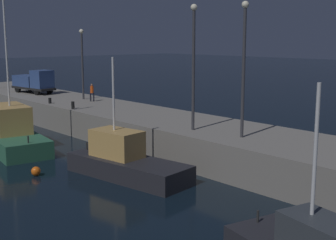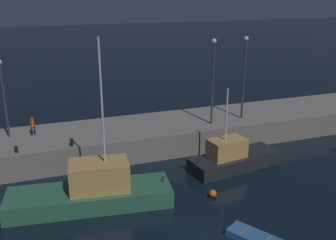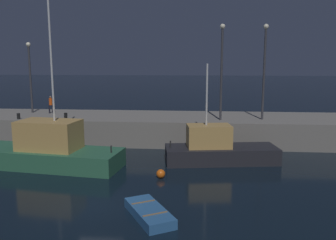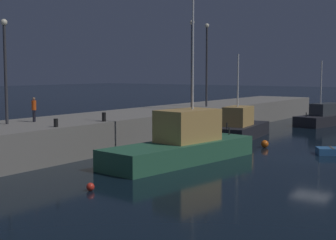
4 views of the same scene
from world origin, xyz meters
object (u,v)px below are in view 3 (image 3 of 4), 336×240
object	(u,v)px
lamp_post_west	(30,71)
bollard_west	(19,116)
mooring_buoy_near	(161,174)
bollard_central	(66,116)
lamp_post_east	(222,65)
dockworker	(51,103)
fishing_trawler_red	(44,150)
fishing_boat_orange	(218,149)
lamp_post_central	(264,65)
dinghy_red_small	(149,213)

from	to	relation	value
lamp_post_west	bollard_west	distance (m)	5.59
mooring_buoy_near	bollard_central	distance (m)	12.47
mooring_buoy_near	lamp_post_east	distance (m)	12.29
dockworker	bollard_central	xyz separation A→B (m)	(2.95, -3.84, -0.65)
lamp_post_east	lamp_post_west	bearing A→B (deg)	171.15
lamp_post_east	dockworker	size ratio (longest dim) A/B	4.82
fishing_trawler_red	mooring_buoy_near	bearing A→B (deg)	-12.46
mooring_buoy_near	lamp_post_west	size ratio (longest dim) A/B	0.08
fishing_boat_orange	bollard_west	world-z (taller)	fishing_boat_orange
bollard_central	mooring_buoy_near	bearing A→B (deg)	-41.17
mooring_buoy_near	lamp_post_central	xyz separation A→B (m)	(8.00, 9.89, 6.80)
lamp_post_central	bollard_central	distance (m)	17.88
dockworker	bollard_west	distance (m)	4.06
fishing_boat_orange	bollard_central	world-z (taller)	fishing_boat_orange
fishing_boat_orange	dinghy_red_small	world-z (taller)	fishing_boat_orange
mooring_buoy_near	bollard_west	size ratio (longest dim) A/B	1.10
bollard_west	dockworker	bearing A→B (deg)	69.13
dockworker	bollard_central	world-z (taller)	dockworker
lamp_post_west	dinghy_red_small	bearing A→B (deg)	-51.60
bollard_west	mooring_buoy_near	bearing A→B (deg)	-31.01
bollard_central	bollard_west	bearing A→B (deg)	178.63
lamp_post_east	dockworker	bearing A→B (deg)	171.03
dockworker	lamp_post_west	bearing A→B (deg)	172.11
fishing_boat_orange	lamp_post_east	bearing A→B (deg)	85.04
mooring_buoy_near	lamp_post_central	distance (m)	14.42
lamp_post_east	bollard_west	bearing A→B (deg)	-176.38
fishing_trawler_red	bollard_central	size ratio (longest dim) A/B	18.85
fishing_trawler_red	lamp_post_east	bearing A→B (deg)	29.91
fishing_trawler_red	bollard_west	bearing A→B (deg)	128.63
dockworker	dinghy_red_small	bearing A→B (deg)	-55.41
lamp_post_west	bollard_central	distance (m)	7.50
lamp_post_east	bollard_central	bearing A→B (deg)	-174.78
lamp_post_east	bollard_central	world-z (taller)	lamp_post_east
fishing_boat_orange	mooring_buoy_near	size ratio (longest dim) A/B	14.83
bollard_west	bollard_central	xyz separation A→B (m)	(4.37, -0.10, 0.06)
fishing_trawler_red	fishing_boat_orange	world-z (taller)	fishing_trawler_red
lamp_post_west	dockworker	world-z (taller)	lamp_post_west
dinghy_red_small	lamp_post_east	xyz separation A→B (m)	(4.25, 15.12, 6.85)
fishing_boat_orange	dinghy_red_small	bearing A→B (deg)	-111.11
fishing_boat_orange	dockworker	world-z (taller)	fishing_boat_orange
fishing_boat_orange	lamp_post_west	xyz separation A→B (m)	(-18.05, 8.21, 5.43)
lamp_post_central	bollard_west	distance (m)	22.12
dinghy_red_small	dockworker	bearing A→B (deg)	124.59
lamp_post_west	lamp_post_east	bearing A→B (deg)	-8.85
dinghy_red_small	bollard_central	xyz separation A→B (m)	(-9.27, 13.89, 2.38)
lamp_post_west	bollard_central	world-z (taller)	lamp_post_west
fishing_trawler_red	dockworker	distance (m)	10.84
fishing_boat_orange	lamp_post_east	distance (m)	8.12
mooring_buoy_near	lamp_post_west	xyz separation A→B (m)	(-14.22, 12.18, 6.11)
mooring_buoy_near	bollard_west	bearing A→B (deg)	148.99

